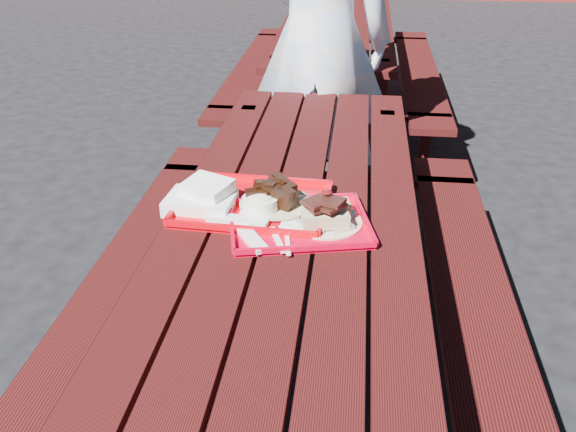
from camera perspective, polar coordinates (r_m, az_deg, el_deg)
The scene contains 7 objects.
ground at distance 2.36m, azimuth 0.43°, elevation -16.04°, with size 60.00×60.00×0.00m, color black.
picnic_table_near at distance 2.01m, azimuth 0.49°, elevation -4.53°, with size 1.41×2.40×0.75m.
picnic_table_far at distance 4.62m, azimuth 4.31°, elevation 14.42°, with size 1.41×2.40×0.75m.
near_tray at distance 1.84m, azimuth 0.90°, elevation 0.09°, with size 0.45×0.38×0.12m.
far_tray at distance 1.94m, azimuth -3.39°, elevation 1.24°, with size 0.47×0.37×0.08m.
white_cloth at distance 1.94m, azimuth -7.62°, elevation 1.54°, with size 0.21×0.19×0.08m.
person at distance 3.15m, azimuth 2.77°, elevation 15.44°, with size 0.70×0.46×1.92m, color #B8D3F5.
Camera 1 is at (0.18, -1.69, 1.65)m, focal length 40.00 mm.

